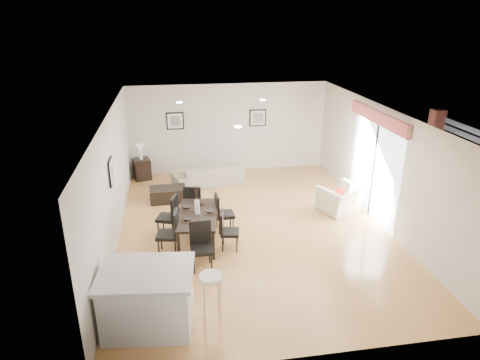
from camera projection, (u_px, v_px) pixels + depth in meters
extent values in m
plane|color=tan|center=(253.00, 228.00, 9.84)|extent=(8.00, 8.00, 0.00)
cube|color=silver|center=(229.00, 128.00, 13.03)|extent=(6.00, 0.04, 2.70)
cube|color=silver|center=(311.00, 277.00, 5.68)|extent=(6.00, 0.04, 2.70)
cube|color=silver|center=(112.00, 182.00, 8.90)|extent=(0.04, 8.00, 2.70)
cube|color=silver|center=(382.00, 166.00, 9.81)|extent=(0.04, 8.00, 2.70)
cube|color=white|center=(254.00, 113.00, 8.86)|extent=(6.00, 8.00, 0.02)
imported|color=#A49C85|center=(208.00, 175.00, 12.29)|extent=(2.14, 1.31, 0.58)
imported|color=beige|center=(341.00, 199.00, 10.60)|extent=(1.27, 1.21, 0.65)
imported|color=#385826|center=(450.00, 178.00, 11.94)|extent=(0.50, 0.50, 0.67)
cube|color=black|center=(197.00, 215.00, 9.06)|extent=(0.98, 1.68, 0.05)
cylinder|color=black|center=(179.00, 247.00, 8.47)|extent=(0.06, 0.06, 0.61)
cylinder|color=black|center=(185.00, 214.00, 9.86)|extent=(0.06, 0.06, 0.61)
cylinder|color=black|center=(213.00, 246.00, 8.50)|extent=(0.06, 0.06, 0.61)
cylinder|color=black|center=(215.00, 213.00, 9.88)|extent=(0.06, 0.06, 0.61)
cube|color=black|center=(168.00, 235.00, 8.67)|extent=(0.49, 0.49, 0.07)
cube|color=black|center=(176.00, 223.00, 8.57)|extent=(0.12, 0.43, 0.51)
cylinder|color=black|center=(161.00, 241.00, 8.91)|extent=(0.03, 0.03, 0.39)
cylinder|color=black|center=(178.00, 241.00, 8.91)|extent=(0.03, 0.03, 0.39)
cylinder|color=black|center=(159.00, 249.00, 8.60)|extent=(0.03, 0.03, 0.39)
cylinder|color=black|center=(175.00, 249.00, 8.60)|extent=(0.03, 0.03, 0.39)
cube|color=black|center=(167.00, 218.00, 9.41)|extent=(0.54, 0.54, 0.07)
cube|color=black|center=(175.00, 207.00, 9.28)|extent=(0.19, 0.42, 0.51)
cylinder|color=black|center=(163.00, 223.00, 9.67)|extent=(0.03, 0.03, 0.39)
cylinder|color=black|center=(178.00, 224.00, 9.62)|extent=(0.03, 0.03, 0.39)
cylinder|color=black|center=(158.00, 230.00, 9.36)|extent=(0.03, 0.03, 0.39)
cylinder|color=black|center=(173.00, 231.00, 9.31)|extent=(0.03, 0.03, 0.39)
cube|color=black|center=(230.00, 232.00, 8.88)|extent=(0.44, 0.44, 0.07)
cube|color=black|center=(222.00, 222.00, 8.80)|extent=(0.12, 0.38, 0.45)
cylinder|color=black|center=(237.00, 245.00, 8.82)|extent=(0.03, 0.03, 0.34)
cylinder|color=black|center=(222.00, 244.00, 8.82)|extent=(0.03, 0.03, 0.34)
cylinder|color=black|center=(237.00, 238.00, 9.09)|extent=(0.03, 0.03, 0.34)
cylinder|color=black|center=(223.00, 237.00, 9.10)|extent=(0.03, 0.03, 0.34)
cube|color=black|center=(225.00, 215.00, 9.61)|extent=(0.43, 0.43, 0.07)
cube|color=black|center=(217.00, 205.00, 9.48)|extent=(0.08, 0.40, 0.48)
cylinder|color=black|center=(233.00, 226.00, 9.58)|extent=(0.03, 0.03, 0.37)
cylinder|color=black|center=(219.00, 227.00, 9.51)|extent=(0.03, 0.03, 0.37)
cylinder|color=black|center=(230.00, 220.00, 9.86)|extent=(0.03, 0.03, 0.37)
cylinder|color=black|center=(217.00, 221.00, 9.80)|extent=(0.03, 0.03, 0.37)
cube|color=black|center=(202.00, 249.00, 8.16)|extent=(0.43, 0.43, 0.07)
cube|color=black|center=(200.00, 232.00, 8.23)|extent=(0.42, 0.06, 0.51)
cylinder|color=black|center=(194.00, 265.00, 8.06)|extent=(0.03, 0.03, 0.39)
cylinder|color=black|center=(193.00, 256.00, 8.37)|extent=(0.03, 0.03, 0.39)
cylinder|color=black|center=(212.00, 263.00, 8.12)|extent=(0.03, 0.03, 0.39)
cylinder|color=black|center=(210.00, 254.00, 8.42)|extent=(0.03, 0.03, 0.39)
cube|color=black|center=(195.00, 204.00, 10.12)|extent=(0.52, 0.52, 0.07)
cube|color=black|center=(192.00, 197.00, 9.86)|extent=(0.41, 0.18, 0.49)
cylinder|color=black|center=(203.00, 210.00, 10.33)|extent=(0.03, 0.03, 0.38)
cylinder|color=black|center=(200.00, 216.00, 10.03)|extent=(0.03, 0.03, 0.38)
cylinder|color=black|center=(190.00, 209.00, 10.37)|extent=(0.03, 0.03, 0.38)
cylinder|color=black|center=(187.00, 215.00, 10.07)|extent=(0.03, 0.03, 0.38)
cylinder|color=white|center=(197.00, 207.00, 8.99)|extent=(0.11, 0.11, 0.32)
cylinder|color=black|center=(210.00, 213.00, 9.09)|extent=(0.31, 0.31, 0.01)
cylinder|color=black|center=(210.00, 211.00, 9.08)|extent=(0.16, 0.16, 0.05)
cylinder|color=black|center=(200.00, 204.00, 9.49)|extent=(0.31, 0.31, 0.01)
cylinder|color=black|center=(200.00, 203.00, 9.48)|extent=(0.16, 0.16, 0.05)
cylinder|color=black|center=(186.00, 208.00, 9.28)|extent=(0.31, 0.31, 0.01)
cylinder|color=black|center=(186.00, 207.00, 9.27)|extent=(0.16, 0.16, 0.05)
cylinder|color=black|center=(188.00, 220.00, 8.74)|extent=(0.31, 0.31, 0.01)
cylinder|color=black|center=(188.00, 219.00, 8.73)|extent=(0.16, 0.16, 0.05)
cylinder|color=black|center=(203.00, 223.00, 8.62)|extent=(0.31, 0.31, 0.01)
cylinder|color=black|center=(203.00, 222.00, 8.61)|extent=(0.16, 0.16, 0.05)
cube|color=black|center=(168.00, 194.00, 11.23)|extent=(0.96, 0.60, 0.37)
cube|color=black|center=(142.00, 169.00, 12.69)|extent=(0.57, 0.57, 0.62)
cylinder|color=white|center=(141.00, 156.00, 12.54)|extent=(0.10, 0.10, 0.19)
cone|color=white|center=(140.00, 149.00, 12.47)|extent=(0.23, 0.23, 0.25)
cube|color=maroon|center=(340.00, 194.00, 10.43)|extent=(0.28, 0.21, 0.27)
cube|color=white|center=(148.00, 301.00, 6.63)|extent=(1.42, 1.14, 0.93)
cube|color=silver|center=(146.00, 273.00, 6.44)|extent=(1.55, 1.26, 0.07)
cylinder|color=white|center=(211.00, 277.00, 6.65)|extent=(0.38, 0.38, 0.06)
cylinder|color=silver|center=(219.00, 292.00, 6.93)|extent=(0.03, 0.03, 0.80)
cylinder|color=silver|center=(203.00, 294.00, 6.89)|extent=(0.03, 0.03, 0.80)
cylinder|color=silver|center=(204.00, 304.00, 6.66)|extent=(0.03, 0.03, 0.80)
cylinder|color=silver|center=(220.00, 302.00, 6.70)|extent=(0.03, 0.03, 0.80)
cube|color=black|center=(175.00, 121.00, 12.65)|extent=(0.52, 0.03, 0.52)
cube|color=white|center=(175.00, 121.00, 12.65)|extent=(0.44, 0.04, 0.44)
cube|color=#5F5F5A|center=(175.00, 121.00, 12.65)|extent=(0.30, 0.04, 0.30)
cube|color=black|center=(258.00, 118.00, 13.03)|extent=(0.52, 0.03, 0.52)
cube|color=white|center=(258.00, 118.00, 13.03)|extent=(0.44, 0.04, 0.44)
cube|color=#5F5F5A|center=(258.00, 118.00, 13.03)|extent=(0.30, 0.04, 0.30)
cube|color=black|center=(111.00, 171.00, 8.61)|extent=(0.03, 0.52, 0.52)
cube|color=white|center=(111.00, 171.00, 8.61)|extent=(0.04, 0.44, 0.44)
cube|color=#5F5F5A|center=(111.00, 171.00, 8.61)|extent=(0.04, 0.30, 0.30)
cube|color=white|center=(374.00, 171.00, 10.16)|extent=(0.02, 2.40, 2.25)
cube|color=black|center=(373.00, 171.00, 10.16)|extent=(0.03, 0.05, 2.25)
cube|color=black|center=(379.00, 124.00, 9.74)|extent=(0.03, 2.50, 0.05)
cube|color=maroon|center=(378.00, 117.00, 9.68)|extent=(0.10, 2.70, 0.28)
plane|color=gray|center=(443.00, 208.00, 10.87)|extent=(6.00, 6.00, 0.00)
cube|color=brown|center=(433.00, 142.00, 12.87)|extent=(0.35, 0.35, 2.00)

